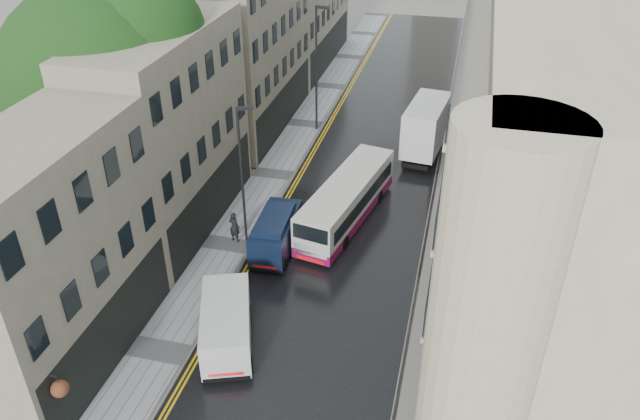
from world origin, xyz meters
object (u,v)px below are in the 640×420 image
at_px(white_lorry, 407,134).
at_px(lamp_post_far, 316,71).
at_px(cream_bus, 310,220).
at_px(navy_van, 252,247).
at_px(tree_near, 103,110).
at_px(lamp_post_near, 242,178).
at_px(pedestrian, 234,227).
at_px(tree_far, 207,50).
at_px(white_van, 203,355).

bearing_deg(white_lorry, lamp_post_far, 161.89).
relative_size(cream_bus, navy_van, 2.11).
relative_size(tree_near, cream_bus, 1.44).
bearing_deg(lamp_post_near, pedestrian, -178.61).
bearing_deg(lamp_post_near, tree_far, 95.09).
bearing_deg(pedestrian, lamp_post_near, -140.89).
distance_m(white_van, lamp_post_far, 25.11).
height_order(tree_far, cream_bus, tree_far).
distance_m(tree_near, white_lorry, 19.45).
bearing_deg(navy_van, white_van, -88.34).
height_order(pedestrian, lamp_post_far, lamp_post_far).
xyz_separation_m(tree_near, lamp_post_near, (7.47, -0.13, -2.95)).
bearing_deg(cream_bus, pedestrian, -152.81).
bearing_deg(pedestrian, cream_bus, -149.71).
bearing_deg(navy_van, pedestrian, 130.60).
relative_size(white_lorry, navy_van, 1.63).
bearing_deg(white_lorry, white_van, -97.77).
height_order(navy_van, lamp_post_far, lamp_post_far).
relative_size(tree_far, navy_van, 2.73).
bearing_deg(white_van, lamp_post_far, 73.13).
bearing_deg(white_lorry, navy_van, -107.17).
distance_m(cream_bus, pedestrian, 4.14).
relative_size(cream_bus, pedestrian, 5.34).
distance_m(tree_near, lamp_post_near, 8.03).
relative_size(tree_near, tree_far, 1.11).
relative_size(white_lorry, white_van, 1.56).
xyz_separation_m(tree_far, navy_van, (8.24, -15.14, -5.05)).
xyz_separation_m(tree_near, tree_far, (0.30, 13.00, -0.72)).
distance_m(white_lorry, lamp_post_near, 14.00).
relative_size(tree_near, lamp_post_far, 1.53).
height_order(tree_near, white_van, tree_near).
height_order(white_van, navy_van, navy_van).
bearing_deg(white_van, pedestrian, 82.71).
bearing_deg(tree_near, cream_bus, 4.02).
bearing_deg(navy_van, lamp_post_near, 115.88).
distance_m(tree_near, pedestrian, 9.12).
relative_size(tree_far, white_van, 2.62).
relative_size(tree_near, pedestrian, 7.72).
bearing_deg(white_van, tree_near, 112.61).
xyz_separation_m(white_van, navy_van, (-0.52, 7.69, 0.09)).
relative_size(white_van, navy_van, 1.04).
height_order(white_lorry, navy_van, white_lorry).
xyz_separation_m(tree_far, white_lorry, (14.45, -1.34, -4.26)).
height_order(white_van, lamp_post_far, lamp_post_far).
xyz_separation_m(tree_far, white_van, (8.76, -22.83, -5.13)).
distance_m(white_van, lamp_post_near, 10.25).
bearing_deg(lamp_post_far, white_lorry, -15.82).
height_order(white_lorry, lamp_post_far, lamp_post_far).
height_order(white_lorry, white_van, white_lorry).
distance_m(tree_near, white_van, 14.59).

